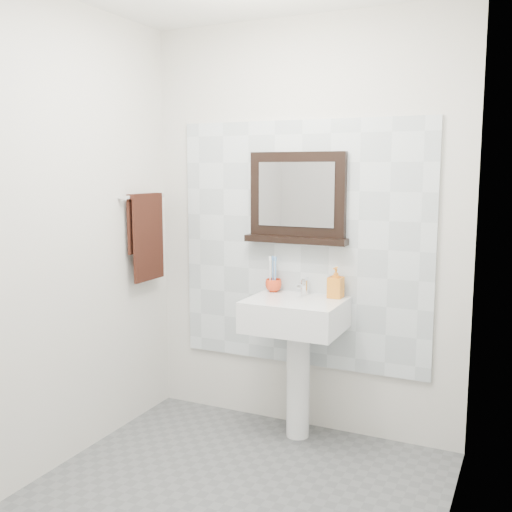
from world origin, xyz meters
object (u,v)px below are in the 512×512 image
at_px(soap_dispenser, 336,282).
at_px(toothbrush_cup, 273,285).
at_px(pedestal_sink, 296,330).
at_px(framed_mirror, 297,200).
at_px(hand_towel, 146,230).

bearing_deg(soap_dispenser, toothbrush_cup, -178.89).
relative_size(pedestal_sink, toothbrush_cup, 9.60).
height_order(pedestal_sink, toothbrush_cup, pedestal_sink).
xyz_separation_m(framed_mirror, hand_towel, (-0.92, -0.26, -0.20)).
bearing_deg(soap_dispenser, pedestal_sink, -143.70).
distance_m(pedestal_sink, hand_towel, 1.14).
bearing_deg(framed_mirror, hand_towel, -164.23).
distance_m(pedestal_sink, soap_dispenser, 0.36).
bearing_deg(framed_mirror, toothbrush_cup, -161.44).
distance_m(soap_dispenser, framed_mirror, 0.55).
distance_m(toothbrush_cup, framed_mirror, 0.54).
relative_size(toothbrush_cup, framed_mirror, 0.16).
relative_size(soap_dispenser, hand_towel, 0.33).
xyz_separation_m(pedestal_sink, soap_dispenser, (0.20, 0.13, 0.28)).
bearing_deg(hand_towel, soap_dispenser, 9.84).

